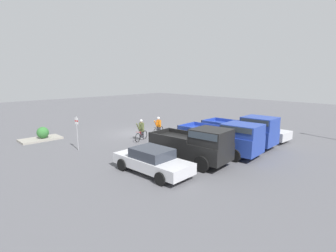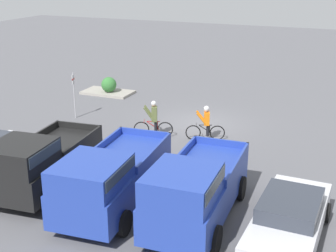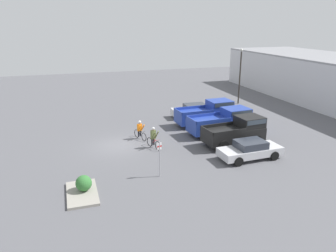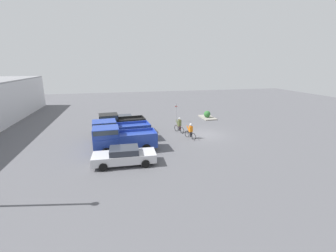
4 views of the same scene
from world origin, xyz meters
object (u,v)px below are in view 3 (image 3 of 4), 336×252
(fire_lane_sign, at_px, (160,156))
(shrub, at_px, (84,183))
(cyclist_1, at_px, (140,130))
(lamppost, at_px, (240,72))
(sedan_1, at_px, (250,150))
(pickup_truck_0, at_px, (208,113))
(cyclist_0, at_px, (154,138))
(pickup_truck_1, at_px, (223,121))
(sedan_0, at_px, (195,110))
(pickup_truck_2, at_px, (238,131))

(fire_lane_sign, xyz_separation_m, shrub, (0.68, -4.69, -0.82))
(cyclist_1, distance_m, lamppost, 16.66)
(lamppost, bearing_deg, sedan_1, -26.42)
(pickup_truck_0, height_order, cyclist_0, pickup_truck_0)
(cyclist_1, bearing_deg, sedan_1, 45.48)
(cyclist_0, bearing_deg, pickup_truck_1, 102.99)
(sedan_0, bearing_deg, fire_lane_sign, -31.16)
(pickup_truck_0, bearing_deg, pickup_truck_1, 3.52)
(pickup_truck_0, xyz_separation_m, pickup_truck_2, (5.58, 0.04, -0.02))
(pickup_truck_1, relative_size, fire_lane_sign, 2.37)
(pickup_truck_0, height_order, fire_lane_sign, fire_lane_sign)
(sedan_0, xyz_separation_m, cyclist_0, (7.11, -6.31, 0.15))
(sedan_0, xyz_separation_m, pickup_truck_1, (5.57, 0.38, 0.43))
(pickup_truck_1, xyz_separation_m, fire_lane_sign, (6.42, -7.63, 0.31))
(pickup_truck_2, bearing_deg, lamppost, 150.50)
(pickup_truck_2, distance_m, cyclist_0, 6.69)
(pickup_truck_1, bearing_deg, pickup_truck_0, -176.48)
(cyclist_1, xyz_separation_m, lamppost, (-8.56, 13.97, 2.98))
(pickup_truck_2, height_order, fire_lane_sign, fire_lane_sign)
(sedan_0, xyz_separation_m, fire_lane_sign, (11.99, -7.25, 0.74))
(pickup_truck_2, height_order, sedan_1, pickup_truck_2)
(sedan_1, bearing_deg, sedan_0, 178.36)
(pickup_truck_1, relative_size, cyclist_0, 3.26)
(pickup_truck_2, relative_size, shrub, 5.47)
(pickup_truck_1, distance_m, cyclist_0, 6.88)
(shrub, bearing_deg, sedan_1, 97.21)
(pickup_truck_1, relative_size, pickup_truck_2, 1.12)
(lamppost, bearing_deg, pickup_truck_2, -29.50)
(pickup_truck_0, bearing_deg, lamppost, 133.51)
(pickup_truck_1, xyz_separation_m, lamppost, (-9.35, 6.74, 2.67))
(fire_lane_sign, bearing_deg, sedan_0, 148.84)
(pickup_truck_1, bearing_deg, cyclist_1, -96.21)
(pickup_truck_2, height_order, shrub, pickup_truck_2)
(pickup_truck_2, distance_m, shrub, 12.94)
(pickup_truck_2, distance_m, sedan_1, 2.93)
(pickup_truck_1, distance_m, fire_lane_sign, 9.97)
(pickup_truck_0, xyz_separation_m, cyclist_1, (2.00, -7.06, -0.36))
(shrub, bearing_deg, lamppost, 130.80)
(pickup_truck_2, relative_size, cyclist_1, 2.98)
(pickup_truck_1, relative_size, sedan_1, 1.21)
(pickup_truck_1, bearing_deg, sedan_1, -7.10)
(sedan_1, bearing_deg, cyclist_0, -124.29)
(pickup_truck_0, bearing_deg, fire_lane_sign, -39.01)
(sedan_0, relative_size, pickup_truck_0, 0.88)
(cyclist_0, distance_m, lamppost, 17.55)
(pickup_truck_1, xyz_separation_m, pickup_truck_2, (2.79, -0.13, 0.03))
(fire_lane_sign, height_order, shrub, fire_lane_sign)
(pickup_truck_0, distance_m, cyclist_0, 7.84)
(lamppost, bearing_deg, cyclist_0, -50.97)
(pickup_truck_0, height_order, cyclist_1, pickup_truck_0)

